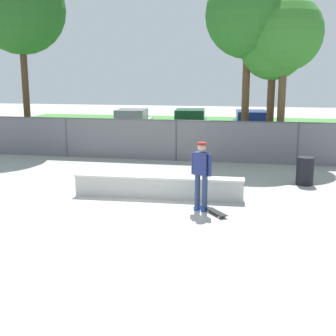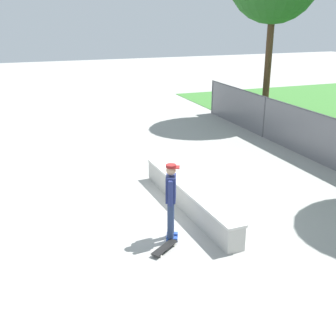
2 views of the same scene
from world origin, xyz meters
name	(u,v)px [view 1 (image 1 of 2)]	position (x,y,z in m)	size (l,w,h in m)	color
ground_plane	(137,203)	(0.00, 0.00, 0.00)	(80.00, 80.00, 0.00)	#9E9E99
grass_strip	(204,131)	(0.00, 16.73, 0.01)	(31.74, 20.00, 0.02)	#3D7A33
concrete_ledge	(158,187)	(0.48, 0.65, 0.33)	(5.02, 0.66, 0.65)	#B7B5AD
skateboarder	(201,173)	(1.87, -0.38, 1.03)	(0.56, 0.39, 1.84)	#2647A5
skateboard	(216,212)	(2.31, -0.69, 0.07)	(0.63, 0.76, 0.09)	black
chainlink_fence	(176,138)	(0.00, 6.43, 0.95)	(19.81, 0.07, 1.73)	#4C4C51
tree_near_left	(20,9)	(-7.75, 8.27, 6.56)	(4.21, 4.21, 8.70)	#47301E
tree_near_right	(248,15)	(2.77, 7.90, 5.98)	(3.62, 3.62, 7.83)	#513823
tree_mid	(273,48)	(3.85, 8.01, 4.68)	(2.80, 2.80, 6.13)	#513823
tree_far	(285,34)	(4.28, 7.62, 5.18)	(3.10, 3.10, 6.77)	brown
car_silver	(132,124)	(-3.66, 12.63, 0.84)	(2.29, 4.34, 1.66)	#B7BABF
car_green	(190,124)	(-0.40, 13.20, 0.84)	(2.29, 4.34, 1.66)	#1E6638
car_blue	(251,126)	(3.03, 12.80, 0.84)	(2.29, 4.34, 1.66)	#233D9E
trash_bin	(305,171)	(4.89, 3.11, 0.46)	(0.56, 0.56, 0.92)	black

